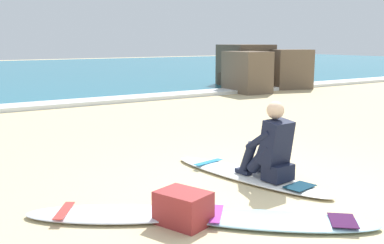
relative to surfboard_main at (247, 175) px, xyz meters
name	(u,v)px	position (x,y,z in m)	size (l,w,h in m)	color
ground_plane	(286,195)	(-0.08, -0.77, -0.04)	(80.00, 80.00, 0.00)	beige
breaking_foam	(52,104)	(-0.08, 7.80, 0.02)	(80.00, 0.90, 0.11)	white
surfboard_main	(247,175)	(0.00, 0.00, 0.00)	(0.92, 2.51, 0.08)	white
surfer_seated	(271,149)	(0.07, -0.35, 0.40)	(0.40, 0.72, 0.95)	black
surfboard_spare_near	(114,214)	(-1.97, -0.29, 0.00)	(1.74, 1.40, 0.08)	silver
surfboard_spare_far	(274,220)	(-0.77, -1.30, 0.00)	(1.81, 1.71, 0.08)	#9ED1E5
rock_outcrop_distant	(253,71)	(7.42, 8.37, 0.62)	(3.44, 3.44, 1.58)	brown
beach_bag	(183,208)	(-1.49, -0.81, 0.12)	(0.36, 0.48, 0.32)	maroon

